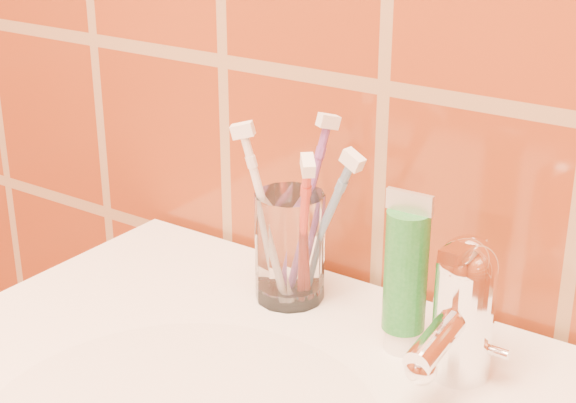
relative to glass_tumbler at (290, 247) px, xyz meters
The scene contains 7 objects.
glass_tumbler is the anchor object (origin of this frame).
toothpaste_tube 0.13m from the glass_tumbler, ahead, with size 0.04×0.04×0.14m.
faucet 0.19m from the glass_tumbler, 10.04° to the right, with size 0.05×0.11×0.12m.
toothbrush_0 0.04m from the glass_tumbler, 83.01° to the left, with size 0.04×0.06×0.18m, color #7C4493, non-canonical shape.
toothbrush_1 0.04m from the glass_tumbler, ahead, with size 0.09×0.03×0.16m, color #698FBA, non-canonical shape.
toothbrush_2 0.04m from the glass_tumbler, 131.20° to the right, with size 0.06×0.04×0.18m, color silver, non-canonical shape.
toothbrush_3 0.04m from the glass_tumbler, 31.10° to the right, with size 0.06×0.06×0.16m, color #BB3428, non-canonical shape.
Camera 1 is at (0.36, 0.52, 1.24)m, focal length 55.00 mm.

